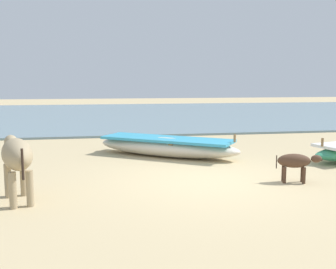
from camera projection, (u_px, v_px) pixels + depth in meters
name	position (u px, v px, depth m)	size (l,w,h in m)	color
ground	(210.00, 180.00, 7.96)	(80.00, 80.00, 0.00)	tan
sea_water	(134.00, 114.00, 24.08)	(60.00, 20.00, 0.08)	slate
fishing_boat_1	(167.00, 146.00, 10.53)	(3.91, 3.14, 0.70)	beige
cow_adult_dun	(17.00, 156.00, 6.50)	(0.81, 1.61, 1.06)	tan
calf_near_dark	(296.00, 162.00, 7.75)	(0.88, 0.42, 0.58)	#4C3323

